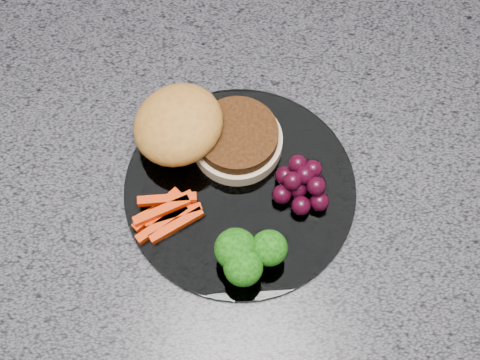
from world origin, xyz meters
The scene contains 7 objects.
island_cabinet centered at (0.00, 0.00, 0.43)m, with size 1.20×0.60×0.86m, color #57341D.
countertop centered at (0.00, 0.00, 0.88)m, with size 1.20×0.60×0.04m, color #4B4A54.
plate centered at (0.11, -0.07, 0.90)m, with size 0.26×0.26×0.01m, color white.
burger centered at (0.07, -0.01, 0.93)m, with size 0.18×0.13×0.06m.
carrot_sticks centered at (0.03, -0.10, 0.91)m, with size 0.08×0.06×0.02m.
broccoli centered at (0.11, -0.16, 0.94)m, with size 0.08×0.06×0.05m.
grape_bunch centered at (0.18, -0.08, 0.92)m, with size 0.06×0.06×0.04m.
Camera 1 is at (0.09, -0.38, 1.59)m, focal length 50.00 mm.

